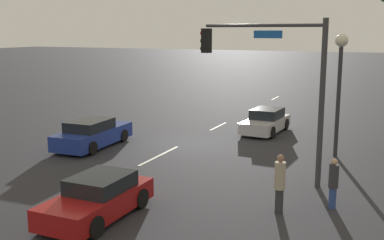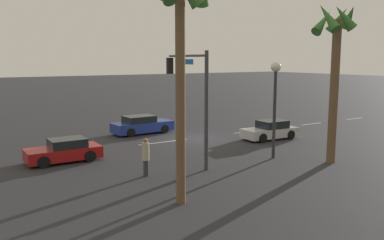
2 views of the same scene
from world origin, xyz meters
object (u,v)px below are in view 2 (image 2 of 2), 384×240
Objects in this scene: car_1 at (142,125)px; pedestrian_0 at (181,162)px; traffic_signal at (192,88)px; palm_tree_1 at (181,24)px; streetlamp at (275,90)px; car_2 at (270,130)px; pedestrian_1 at (146,156)px; car_0 at (64,151)px; palm_tree_0 at (335,50)px.

pedestrian_0 is (3.59, 11.91, 0.23)m from car_1.
traffic_signal is 3.68× the size of pedestrian_0.
streetlamp is at bearing -156.67° from palm_tree_1.
pedestrian_0 is (10.36, 5.13, 0.26)m from car_2.
pedestrian_0 is 0.87× the size of pedestrian_1.
car_1 is 2.85× the size of pedestrian_0.
palm_tree_0 is at bearing 147.30° from car_0.
streetlamp is at bearing 151.64° from car_0.
streetlamp reaches higher than car_1.
streetlamp is at bearing -172.83° from pedestrian_0.
car_2 is 11.56m from pedestrian_0.
car_1 is at bearing -142.89° from car_0.
car_0 is 7.40m from pedestrian_0.
streetlamp is (-10.31, 5.57, 3.29)m from car_0.
car_2 is 2.51× the size of pedestrian_0.
palm_tree_0 is (-12.28, 7.88, 5.49)m from car_0.
traffic_signal is at bearing 17.79° from car_2.
streetlamp is 3.75m from palm_tree_0.
pedestrian_1 reaches higher than car_0.
palm_tree_1 is (1.55, 2.69, 6.04)m from pedestrian_0.
streetlamp reaches higher than car_2.
pedestrian_1 is (7.73, -0.62, -2.89)m from streetlamp.
pedestrian_0 is 0.19× the size of palm_tree_0.
pedestrian_1 reaches higher than car_1.
palm_tree_1 reaches higher than streetlamp.
pedestrian_1 reaches higher than car_2.
pedestrian_0 is at bearing 73.25° from car_1.
car_2 is at bearing -162.25° from pedestrian_1.
traffic_signal is 1.10× the size of streetlamp.
palm_tree_1 reaches higher than car_1.
streetlamp is (-3.02, 11.08, 3.25)m from car_1.
pedestrian_0 is 10.14m from palm_tree_0.
palm_tree_1 reaches higher than traffic_signal.
palm_tree_1 is (5.13, 14.60, 6.27)m from car_1.
car_0 is 7.86m from traffic_signal.
traffic_signal reaches higher than streetlamp.
car_0 is 0.46× the size of palm_tree_0.
car_1 is at bearing -114.20° from pedestrian_1.
traffic_signal reaches higher than pedestrian_1.
traffic_signal is at bearing -125.46° from palm_tree_1.
palm_tree_1 is at bearing 33.28° from car_2.
car_0 is 12.17m from streetlamp.
pedestrian_1 is at bearing 17.75° from car_2.
palm_tree_0 is at bearing -173.23° from palm_tree_1.
car_0 is at bearing -28.36° from streetlamp.
car_0 is at bearing -76.63° from palm_tree_1.
palm_tree_0 reaches higher than streetlamp.
traffic_signal is 6.95m from palm_tree_1.
streetlamp reaches higher than pedestrian_0.
palm_tree_0 is at bearing 110.42° from car_1.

